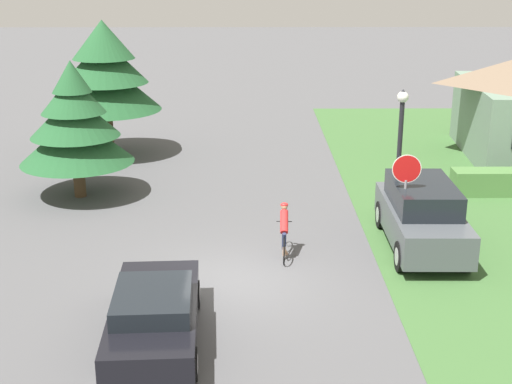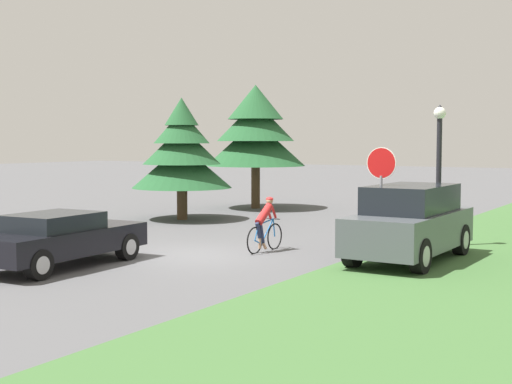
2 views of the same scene
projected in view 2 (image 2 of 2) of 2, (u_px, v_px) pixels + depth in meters
ground_plane at (190, 255)px, 18.98m from camera, size 140.00×140.00×0.00m
sedan_left_lane at (59, 239)px, 17.22m from camera, size 2.08×4.58×1.32m
cyclist at (265, 226)px, 19.66m from camera, size 0.44×1.76×1.52m
parked_suv_right at (410, 223)px, 18.11m from camera, size 2.02×4.77×1.93m
stop_sign at (381, 179)px, 17.97m from camera, size 0.80×0.07×2.89m
street_lamp at (439, 156)px, 20.48m from camera, size 0.35×0.35×4.10m
conifer_tall_near at (182, 153)px, 27.63m from camera, size 3.88×3.88×4.73m
conifer_tall_far at (256, 131)px, 32.23m from camera, size 4.50×4.50×5.60m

